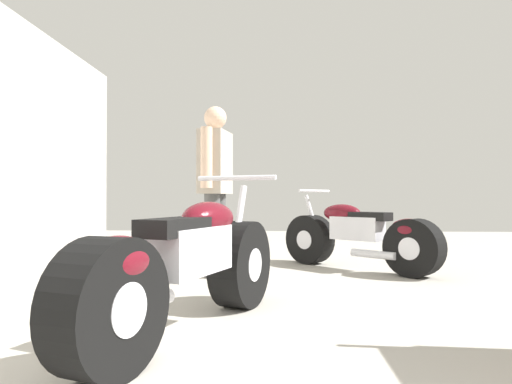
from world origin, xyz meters
TOP-DOWN VIEW (x-y plane):
  - ground_plane at (0.00, 3.13)m, footprint 15.02×15.02m
  - motorcycle_maroon_cruiser at (-0.46, 2.37)m, footprint 0.95×2.01m
  - motorcycle_black_naked at (0.97, 4.83)m, footprint 1.57×1.45m
  - mechanic_in_blue at (-0.58, 4.38)m, footprint 0.32×0.70m

SIDE VIEW (x-z plane):
  - ground_plane at x=0.00m, z-range 0.00..0.00m
  - motorcycle_black_naked at x=0.97m, z-range -0.08..0.82m
  - motorcycle_maroon_cruiser at x=-0.46m, z-range -0.08..0.87m
  - mechanic_in_blue at x=-0.58m, z-range 0.11..1.85m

